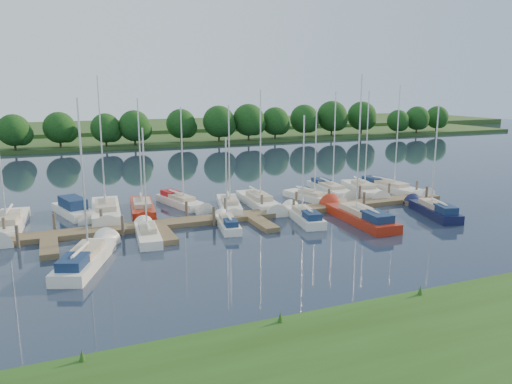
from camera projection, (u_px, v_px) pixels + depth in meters
name	position (u px, v px, depth m)	size (l,w,h in m)	color
ground	(291.00, 244.00, 35.70)	(260.00, 260.00, 0.00)	#1B2536
near_bank	(459.00, 347.00, 21.19)	(90.00, 10.00, 0.50)	#214112
dock	(252.00, 217.00, 42.25)	(40.00, 6.00, 0.40)	brown
mooring_pilings	(247.00, 210.00, 43.19)	(38.24, 2.84, 2.00)	#473D33
far_shore	(130.00, 139.00, 103.37)	(180.00, 30.00, 0.60)	#27451A
distant_hill	(114.00, 128.00, 125.87)	(220.00, 40.00, 1.40)	#355324
treeline	(120.00, 126.00, 89.46)	(145.97, 9.11, 8.27)	#38281C
sailboat_n_0	(8.00, 227.00, 39.10)	(2.95, 9.62, 12.16)	silver
motorboat	(74.00, 211.00, 43.43)	(3.50, 6.84, 2.00)	silver
sailboat_n_2	(106.00, 213.00, 43.45)	(3.05, 9.87, 12.36)	silver
sailboat_n_3	(143.00, 209.00, 44.61)	(2.76, 8.33, 10.50)	maroon
sailboat_n_4	(181.00, 203.00, 47.01)	(3.51, 7.56, 9.62)	silver
sailboat_n_5	(229.00, 206.00, 45.76)	(3.36, 7.78, 9.82)	silver
sailboat_n_6	(259.00, 203.00, 46.96)	(2.44, 8.78, 11.23)	silver
sailboat_n_7	(313.00, 198.00, 49.13)	(3.37, 7.38, 9.31)	silver
sailboat_n_8	(331.00, 190.00, 52.99)	(2.56, 8.72, 10.88)	silver
sailboat_n_9	(364.00, 190.00, 52.67)	(3.53, 8.76, 11.02)	silver
sailboat_n_10	(391.00, 188.00, 53.59)	(3.51, 9.29, 11.57)	silver
sailboat_s_0	(86.00, 260.00, 31.53)	(4.56, 8.37, 10.85)	silver
sailboat_s_1	(148.00, 235.00, 37.01)	(2.05, 6.62, 8.54)	silver
sailboat_s_2	(228.00, 224.00, 39.75)	(2.14, 5.81, 7.49)	silver
sailboat_s_3	(304.00, 217.00, 41.86)	(2.58, 7.14, 9.16)	silver
sailboat_s_4	(359.00, 217.00, 41.67)	(2.82, 9.87, 12.50)	maroon
sailboat_s_5	(433.00, 211.00, 43.64)	(3.38, 7.72, 9.98)	#0F1233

